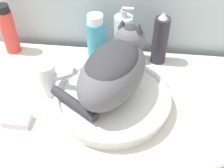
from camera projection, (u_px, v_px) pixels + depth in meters
name	position (u px, v px, depth m)	size (l,w,h in m)	color
sink_basin	(112.00, 99.00, 0.87)	(0.36, 0.36, 0.06)	silver
cat	(114.00, 68.00, 0.80)	(0.31, 0.33, 0.19)	#56565B
faucet	(49.00, 78.00, 0.88)	(0.13, 0.06, 0.13)	silver
mouthwash_bottle	(96.00, 38.00, 1.03)	(0.07, 0.07, 0.18)	teal
shampoo_bottle_tall	(8.00, 30.00, 1.05)	(0.06, 0.06, 0.19)	#DB3D33
soap_pump_bottle	(123.00, 38.00, 1.02)	(0.07, 0.07, 0.21)	silver
hairspray_can_black	(160.00, 40.00, 1.00)	(0.06, 0.06, 0.20)	#28232D
soap_bar	(17.00, 120.00, 0.83)	(0.08, 0.05, 0.02)	silver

